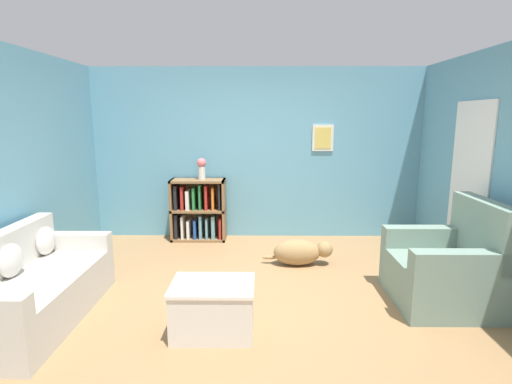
% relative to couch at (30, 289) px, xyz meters
% --- Properties ---
extents(ground_plane, '(14.00, 14.00, 0.00)m').
position_rel_couch_xyz_m(ground_plane, '(2.07, 0.50, -0.31)').
color(ground_plane, '#997047').
extents(wall_back, '(5.60, 0.13, 2.60)m').
position_rel_couch_xyz_m(wall_back, '(2.08, 2.75, 0.99)').
color(wall_back, '#609EB7').
rests_on(wall_back, ground_plane).
extents(wall_left, '(0.13, 5.00, 2.60)m').
position_rel_couch_xyz_m(wall_left, '(-0.47, 0.50, 0.99)').
color(wall_left, '#609EB7').
rests_on(wall_left, ground_plane).
extents(wall_right, '(0.16, 5.00, 2.60)m').
position_rel_couch_xyz_m(wall_right, '(4.62, 0.52, 0.99)').
color(wall_right, '#609EB7').
rests_on(wall_right, ground_plane).
extents(couch, '(0.81, 1.72, 0.82)m').
position_rel_couch_xyz_m(couch, '(0.00, 0.00, 0.00)').
color(couch, beige).
rests_on(couch, ground_plane).
extents(bookshelf, '(0.82, 0.36, 0.94)m').
position_rel_couch_xyz_m(bookshelf, '(1.17, 2.52, 0.14)').
color(bookshelf, olive).
rests_on(bookshelf, ground_plane).
extents(recliner_chair, '(0.94, 0.99, 1.07)m').
position_rel_couch_xyz_m(recliner_chair, '(4.01, 0.39, 0.06)').
color(recliner_chair, gray).
rests_on(recliner_chair, ground_plane).
extents(coffee_table, '(0.72, 0.52, 0.46)m').
position_rel_couch_xyz_m(coffee_table, '(1.71, -0.21, -0.06)').
color(coffee_table, silver).
rests_on(coffee_table, ground_plane).
extents(dog, '(0.90, 0.30, 0.33)m').
position_rel_couch_xyz_m(dog, '(2.64, 1.43, -0.14)').
color(dog, '#9E7A4C').
rests_on(dog, ground_plane).
extents(vase, '(0.14, 0.14, 0.32)m').
position_rel_couch_xyz_m(vase, '(1.24, 2.50, 0.81)').
color(vase, silver).
rests_on(vase, bookshelf).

